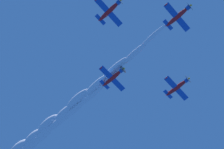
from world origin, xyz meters
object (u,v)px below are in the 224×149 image
at_px(airplane_left_wingman, 178,87).
at_px(airplane_right_wingman, 110,11).
at_px(airplane_lead, 178,16).
at_px(airplane_slot_tail, 113,77).

bearing_deg(airplane_left_wingman, airplane_right_wingman, -6.74).
distance_m(airplane_lead, airplane_left_wingman, 16.45).
relative_size(airplane_right_wingman, airplane_slot_tail, 1.00).
distance_m(airplane_lead, airplane_right_wingman, 14.90).
bearing_deg(airplane_left_wingman, airplane_lead, 32.12).
bearing_deg(airplane_left_wingman, airplane_slot_tail, -45.98).
relative_size(airplane_lead, airplane_slot_tail, 1.00).
bearing_deg(airplane_lead, airplane_left_wingman, -147.88).
xyz_separation_m(airplane_lead, airplane_slot_tail, (-3.27, -19.67, -0.95)).
bearing_deg(airplane_right_wingman, airplane_left_wingman, 173.26).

